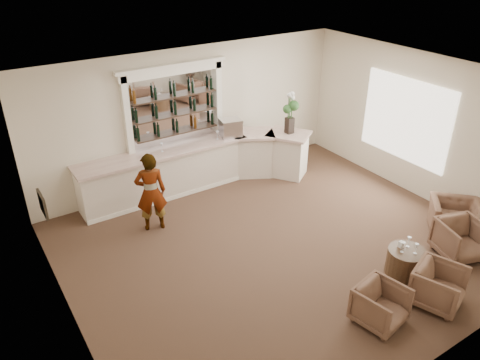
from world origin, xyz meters
name	(u,v)px	position (x,y,z in m)	size (l,w,h in m)	color
ground	(279,245)	(0.00, 0.00, 0.00)	(8.00, 8.00, 0.00)	#513928
room_shell	(268,123)	(0.16, 0.71, 2.34)	(8.04, 7.02, 3.32)	beige
bar_counter	(199,166)	(-0.16, 3.00, 0.57)	(5.72, 1.80, 1.14)	white
back_bar_alcove	(175,106)	(-0.50, 3.41, 2.03)	(2.64, 0.25, 3.00)	white
cocktail_table	(405,262)	(1.40, -1.92, 0.25)	(0.68, 0.68, 0.50)	#48331F
sommelier	(151,192)	(-1.83, 1.95, 0.86)	(0.63, 0.41, 1.72)	gray
armchair_left	(381,305)	(0.08, -2.52, 0.34)	(0.72, 0.74, 0.67)	brown
armchair_center	(439,286)	(1.21, -2.74, 0.36)	(0.76, 0.79, 0.72)	brown
armchair_right	(461,239)	(2.69, -2.14, 0.37)	(0.80, 0.82, 0.75)	brown
armchair_far	(455,217)	(3.40, -1.54, 0.32)	(0.99, 0.87, 0.65)	brown
espresso_machine	(230,128)	(0.75, 3.02, 1.35)	(0.49, 0.41, 0.43)	silver
flower_vase	(290,110)	(2.07, 2.40, 1.74)	(0.28, 0.28, 1.06)	black
wine_glass_bar_left	(217,135)	(0.38, 3.02, 1.25)	(0.07, 0.07, 0.21)	white
wine_glass_bar_right	(162,147)	(-1.04, 3.09, 1.25)	(0.07, 0.07, 0.21)	white
wine_glass_tbl_a	(403,247)	(1.28, -1.89, 0.60)	(0.07, 0.07, 0.21)	white
wine_glass_tbl_b	(409,242)	(1.50, -1.84, 0.60)	(0.07, 0.07, 0.21)	white
wine_glass_tbl_c	(416,249)	(1.44, -2.05, 0.60)	(0.07, 0.07, 0.21)	white
napkin_holder	(401,244)	(1.38, -1.78, 0.56)	(0.08, 0.08, 0.12)	white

